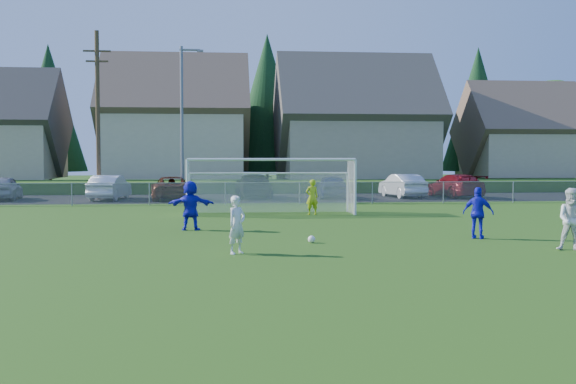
# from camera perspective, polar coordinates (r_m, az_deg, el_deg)

# --- Properties ---
(ground) EXTENTS (160.00, 160.00, 0.00)m
(ground) POSITION_cam_1_polar(r_m,az_deg,el_deg) (14.45, 3.12, -7.23)
(ground) COLOR #193D0C
(ground) RESTS_ON ground
(asphalt_lot) EXTENTS (60.00, 60.00, 0.00)m
(asphalt_lot) POSITION_cam_1_polar(r_m,az_deg,el_deg) (41.69, -2.61, -0.50)
(asphalt_lot) COLOR black
(asphalt_lot) RESTS_ON ground
(grass_embankment) EXTENTS (70.00, 6.00, 0.80)m
(grass_embankment) POSITION_cam_1_polar(r_m,az_deg,el_deg) (49.15, -3.07, 0.49)
(grass_embankment) COLOR #1E420F
(grass_embankment) RESTS_ON ground
(soccer_ball) EXTENTS (0.22, 0.22, 0.22)m
(soccer_ball) POSITION_cam_1_polar(r_m,az_deg,el_deg) (20.07, 2.01, -4.02)
(soccer_ball) COLOR white
(soccer_ball) RESTS_ON ground
(player_white_a) EXTENTS (0.66, 0.65, 1.54)m
(player_white_a) POSITION_cam_1_polar(r_m,az_deg,el_deg) (17.83, -4.35, -2.79)
(player_white_a) COLOR silver
(player_white_a) RESTS_ON ground
(player_white_b) EXTENTS (1.05, 0.98, 1.72)m
(player_white_b) POSITION_cam_1_polar(r_m,az_deg,el_deg) (19.86, 22.97, -2.16)
(player_white_b) COLOR silver
(player_white_b) RESTS_ON ground
(player_blue_a) EXTENTS (1.01, 0.85, 1.62)m
(player_blue_a) POSITION_cam_1_polar(r_m,az_deg,el_deg) (21.86, 15.80, -1.71)
(player_blue_a) COLOR #1516C9
(player_blue_a) RESTS_ON ground
(player_blue_b) EXTENTS (1.64, 0.62, 1.73)m
(player_blue_b) POSITION_cam_1_polar(r_m,az_deg,el_deg) (23.72, -8.25, -1.13)
(player_blue_b) COLOR #1516C9
(player_blue_b) RESTS_ON ground
(goalkeeper) EXTENTS (0.63, 0.47, 1.57)m
(goalkeeper) POSITION_cam_1_polar(r_m,az_deg,el_deg) (29.69, 2.05, -0.43)
(goalkeeper) COLOR #B6D018
(goalkeeper) RESTS_ON ground
(car_a) EXTENTS (2.21, 4.44, 1.45)m
(car_a) POSITION_cam_1_polar(r_m,az_deg,el_deg) (43.05, -22.96, 0.33)
(car_a) COLOR gray
(car_a) RESTS_ON ground
(car_b) EXTENTS (2.01, 4.58, 1.46)m
(car_b) POSITION_cam_1_polar(r_m,az_deg,el_deg) (41.22, -14.85, 0.37)
(car_b) COLOR white
(car_b) RESTS_ON ground
(car_c) EXTENTS (2.86, 5.22, 1.38)m
(car_c) POSITION_cam_1_polar(r_m,az_deg,el_deg) (40.51, -9.84, 0.33)
(car_c) COLOR #561A09
(car_c) RESTS_ON ground
(car_d) EXTENTS (2.23, 5.16, 1.48)m
(car_d) POSITION_cam_1_polar(r_m,az_deg,el_deg) (41.78, -2.95, 0.51)
(car_d) COLOR black
(car_d) RESTS_ON ground
(car_e) EXTENTS (1.96, 4.33, 1.44)m
(car_e) POSITION_cam_1_polar(r_m,az_deg,el_deg) (41.35, 3.72, 0.46)
(car_e) COLOR #15204B
(car_e) RESTS_ON ground
(car_f) EXTENTS (2.11, 4.60, 1.46)m
(car_f) POSITION_cam_1_polar(r_m,az_deg,el_deg) (42.85, 9.65, 0.52)
(car_f) COLOR white
(car_f) RESTS_ON ground
(car_g) EXTENTS (2.70, 5.27, 1.46)m
(car_g) POSITION_cam_1_polar(r_m,az_deg,el_deg) (43.50, 13.96, 0.52)
(car_g) COLOR maroon
(car_g) RESTS_ON ground
(soccer_goal) EXTENTS (7.42, 1.90, 2.50)m
(soccer_goal) POSITION_cam_1_polar(r_m,az_deg,el_deg) (30.20, -1.49, 1.23)
(soccer_goal) COLOR white
(soccer_goal) RESTS_ON ground
(chainlink_fence) EXTENTS (52.06, 0.06, 1.20)m
(chainlink_fence) POSITION_cam_1_polar(r_m,az_deg,el_deg) (36.18, -2.16, -0.06)
(chainlink_fence) COLOR gray
(chainlink_fence) RESTS_ON ground
(streetlight) EXTENTS (1.38, 0.18, 9.00)m
(streetlight) POSITION_cam_1_polar(r_m,az_deg,el_deg) (40.19, -8.90, 6.23)
(streetlight) COLOR slate
(streetlight) RESTS_ON ground
(utility_pole) EXTENTS (1.60, 0.26, 10.00)m
(utility_pole) POSITION_cam_1_polar(r_m,az_deg,el_deg) (41.79, -15.80, 6.45)
(utility_pole) COLOR #473321
(utility_pole) RESTS_ON ground
(houses_row) EXTENTS (53.90, 11.45, 13.27)m
(houses_row) POSITION_cam_1_polar(r_m,az_deg,el_deg) (56.87, -1.42, 7.83)
(houses_row) COLOR tan
(houses_row) RESTS_ON ground
(tree_row) EXTENTS (65.98, 12.36, 13.80)m
(tree_row) POSITION_cam_1_polar(r_m,az_deg,el_deg) (63.02, -2.69, 6.97)
(tree_row) COLOR #382616
(tree_row) RESTS_ON ground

